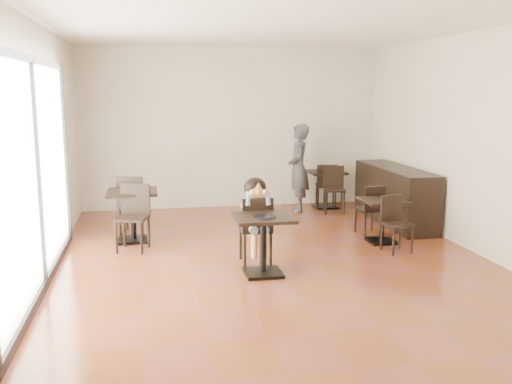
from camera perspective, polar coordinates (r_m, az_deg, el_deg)
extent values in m
cube|color=brown|center=(7.96, 1.86, -7.09)|extent=(6.00, 8.00, 0.01)
cube|color=white|center=(7.65, 2.01, 16.47)|extent=(6.00, 8.00, 0.01)
cube|color=silver|center=(11.56, -2.41, 6.39)|extent=(6.00, 0.01, 3.20)
cube|color=silver|center=(3.87, 14.91, -1.47)|extent=(6.00, 0.01, 3.20)
cube|color=silver|center=(7.58, -20.86, 3.75)|extent=(0.01, 8.00, 3.20)
cube|color=silver|center=(8.79, 21.45, 4.51)|extent=(0.01, 8.00, 3.20)
cube|color=white|center=(7.11, -21.21, 1.72)|extent=(0.04, 4.50, 2.60)
cylinder|color=black|center=(7.17, 0.89, -2.51)|extent=(0.26, 0.26, 0.02)
imported|color=#3D3D43|center=(11.12, 4.28, 2.38)|extent=(0.53, 0.70, 1.72)
cube|color=black|center=(10.52, 13.70, -0.31)|extent=(0.60, 2.40, 1.00)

